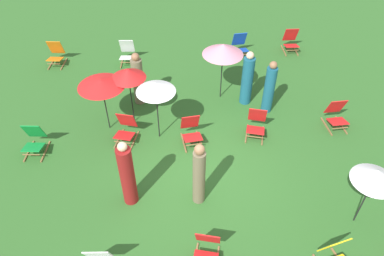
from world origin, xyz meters
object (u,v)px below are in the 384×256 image
at_px(deckchair_7, 34,140).
at_px(person_0, 199,175).
at_px(umbrella_2, 128,74).
at_px(umbrella_3, 101,83).
at_px(deckchair_4, 127,53).
at_px(person_3, 127,175).
at_px(person_4, 247,80).
at_px(deckchair_1, 56,54).
at_px(umbrella_1, 223,49).
at_px(deckchair_5, 291,41).
at_px(umbrella_4, 156,87).
at_px(deckchair_13, 240,46).
at_px(person_1, 138,80).
at_px(deckchair_6, 207,250).
at_px(deckchair_9, 126,129).
at_px(person_2, 269,88).
at_px(deckchair_8, 336,115).
at_px(deckchair_12, 256,124).
at_px(umbrella_0, 376,176).
at_px(deckchair_11, 191,131).

bearing_deg(deckchair_7, person_0, -19.53).
xyz_separation_m(umbrella_2, umbrella_3, (-0.69, -0.20, -0.10)).
bearing_deg(deckchair_4, person_3, -82.77).
relative_size(deckchair_4, person_4, 0.48).
bearing_deg(umbrella_3, deckchair_1, 118.55).
distance_m(deckchair_4, umbrella_1, 3.94).
xyz_separation_m(deckchair_5, umbrella_4, (-4.99, -4.12, 1.27)).
distance_m(deckchair_13, person_1, 4.33).
xyz_separation_m(deckchair_6, person_0, (0.04, 1.52, 0.47)).
height_order(deckchair_4, deckchair_13, same).
bearing_deg(deckchair_9, deckchair_4, 108.02).
distance_m(person_1, person_2, 3.81).
bearing_deg(deckchair_6, person_2, 78.08).
height_order(deckchair_8, deckchair_12, same).
bearing_deg(umbrella_0, deckchair_13, 98.17).
xyz_separation_m(person_2, person_3, (-3.96, -2.86, 0.07)).
xyz_separation_m(umbrella_4, person_0, (0.80, -2.25, -0.80)).
xyz_separation_m(umbrella_4, person_4, (2.68, 1.26, -0.83)).
relative_size(deckchair_5, umbrella_1, 0.46).
distance_m(deckchair_9, deckchair_12, 3.52).
xyz_separation_m(deckchair_1, umbrella_0, (7.48, -7.36, 1.12)).
bearing_deg(person_4, deckchair_1, -132.30).
distance_m(deckchair_8, person_1, 5.73).
relative_size(umbrella_0, umbrella_4, 0.92).
bearing_deg(deckchair_12, deckchair_4, 148.24).
distance_m(deckchair_1, person_3, 6.78).
bearing_deg(deckchair_5, deckchair_1, -177.11).
xyz_separation_m(deckchair_8, person_4, (-2.26, 1.36, 0.44)).
bearing_deg(deckchair_4, person_1, -74.45).
xyz_separation_m(deckchair_1, deckchair_11, (4.20, -4.44, 0.00)).
relative_size(deckchair_1, person_3, 0.46).
relative_size(deckchair_9, person_4, 0.50).
xyz_separation_m(deckchair_7, person_1, (2.72, 1.82, 0.42)).
bearing_deg(deckchair_7, deckchair_4, 68.47).
height_order(umbrella_4, person_1, umbrella_4).
bearing_deg(person_1, deckchair_9, -35.46).
distance_m(deckchair_4, person_0, 6.46).
distance_m(deckchair_9, deckchair_11, 1.75).
xyz_separation_m(deckchair_4, umbrella_2, (0.22, -3.24, 1.25)).
distance_m(deckchair_9, person_2, 4.19).
bearing_deg(deckchair_4, umbrella_1, -33.59).
xyz_separation_m(deckchair_5, umbrella_2, (-5.68, -3.40, 1.25)).
bearing_deg(person_2, umbrella_0, 169.66).
bearing_deg(person_0, deckchair_8, -81.94).
height_order(deckchair_4, umbrella_4, umbrella_4).
relative_size(deckchair_7, deckchair_13, 1.00).
xyz_separation_m(deckchair_6, umbrella_2, (-1.44, 4.48, 1.25)).
bearing_deg(deckchair_7, umbrella_1, 26.65).
bearing_deg(umbrella_4, deckchair_9, -179.16).
relative_size(deckchair_7, umbrella_4, 0.47).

